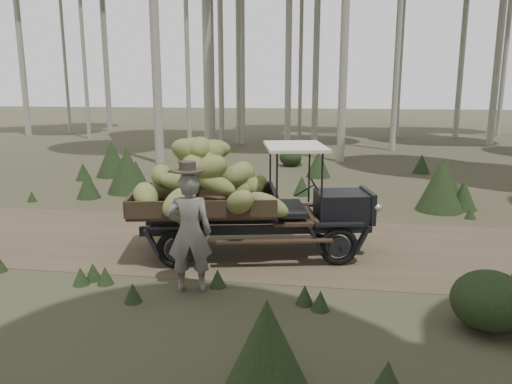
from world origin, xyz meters
TOP-DOWN VIEW (x-y plane):
  - ground at (0.00, 0.00)m, footprint 120.00×120.00m
  - dirt_track at (0.00, 0.00)m, footprint 70.00×4.00m
  - banana_truck at (0.44, -0.62)m, footprint 4.73×2.73m
  - farmer at (0.27, -2.42)m, footprint 0.77×0.60m
  - undergrowth at (1.34, 0.42)m, footprint 22.59×20.64m

SIDE VIEW (x-z plane):
  - ground at x=0.00m, z-range 0.00..0.00m
  - dirt_track at x=0.00m, z-range 0.00..0.01m
  - undergrowth at x=1.34m, z-range -0.17..1.19m
  - farmer at x=0.27m, z-range -0.06..1.99m
  - banana_truck at x=0.44m, z-range 0.20..2.51m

